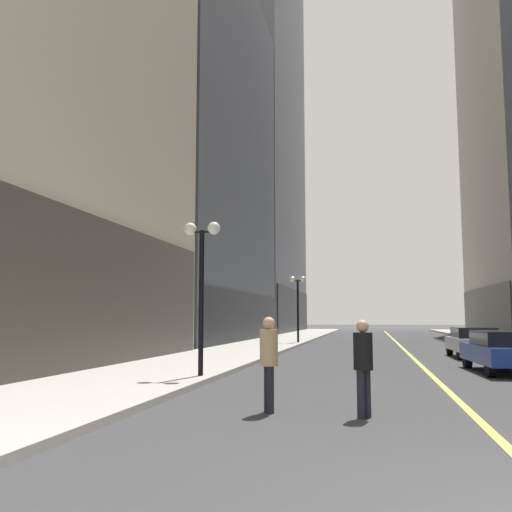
{
  "coord_description": "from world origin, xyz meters",
  "views": [
    {
      "loc": [
        -1.77,
        -5.2,
        1.74
      ],
      "look_at": [
        -7.89,
        24.87,
        5.12
      ],
      "focal_mm": 39.31,
      "sensor_mm": 36.0,
      "label": 1
    }
  ],
  "objects_px": {
    "pedestrian_in_tan_trench": "(269,356)",
    "street_lamp_left_far": "(298,294)",
    "car_blue": "(502,350)",
    "street_lamp_left_near": "(202,263)",
    "car_silver": "(473,341)",
    "pedestrian_in_black_coat": "(363,360)"
  },
  "relations": [
    {
      "from": "pedestrian_in_black_coat",
      "to": "car_silver",
      "type": "bearing_deg",
      "value": 74.1
    },
    {
      "from": "car_blue",
      "to": "pedestrian_in_tan_trench",
      "type": "xyz_separation_m",
      "value": [
        -5.94,
        -8.75,
        0.31
      ]
    },
    {
      "from": "car_blue",
      "to": "pedestrian_in_tan_trench",
      "type": "distance_m",
      "value": 10.58
    },
    {
      "from": "street_lamp_left_near",
      "to": "car_blue",
      "type": "bearing_deg",
      "value": 25.01
    },
    {
      "from": "car_silver",
      "to": "street_lamp_left_far",
      "type": "xyz_separation_m",
      "value": [
        -9.0,
        10.46,
        2.54
      ]
    },
    {
      "from": "pedestrian_in_tan_trench",
      "to": "street_lamp_left_far",
      "type": "relative_size",
      "value": 0.4
    },
    {
      "from": "pedestrian_in_tan_trench",
      "to": "street_lamp_left_far",
      "type": "bearing_deg",
      "value": 96.03
    },
    {
      "from": "pedestrian_in_tan_trench",
      "to": "street_lamp_left_near",
      "type": "relative_size",
      "value": 0.4
    },
    {
      "from": "pedestrian_in_black_coat",
      "to": "pedestrian_in_tan_trench",
      "type": "bearing_deg",
      "value": 173.49
    },
    {
      "from": "pedestrian_in_tan_trench",
      "to": "street_lamp_left_far",
      "type": "distance_m",
      "value": 26.36
    },
    {
      "from": "pedestrian_in_tan_trench",
      "to": "car_blue",
      "type": "bearing_deg",
      "value": 55.82
    },
    {
      "from": "car_blue",
      "to": "street_lamp_left_near",
      "type": "relative_size",
      "value": 1.0
    },
    {
      "from": "pedestrian_in_black_coat",
      "to": "street_lamp_left_far",
      "type": "distance_m",
      "value": 26.79
    },
    {
      "from": "car_blue",
      "to": "street_lamp_left_near",
      "type": "height_order",
      "value": "street_lamp_left_near"
    },
    {
      "from": "street_lamp_left_far",
      "to": "street_lamp_left_near",
      "type": "bearing_deg",
      "value": -90.0
    },
    {
      "from": "pedestrian_in_black_coat",
      "to": "pedestrian_in_tan_trench",
      "type": "xyz_separation_m",
      "value": [
        -1.73,
        0.2,
        0.03
      ]
    },
    {
      "from": "car_silver",
      "to": "street_lamp_left_near",
      "type": "relative_size",
      "value": 0.91
    },
    {
      "from": "car_silver",
      "to": "street_lamp_left_near",
      "type": "xyz_separation_m",
      "value": [
        -9.0,
        -10.97,
        2.54
      ]
    },
    {
      "from": "car_silver",
      "to": "pedestrian_in_black_coat",
      "type": "relative_size",
      "value": 2.37
    },
    {
      "from": "car_blue",
      "to": "street_lamp_left_far",
      "type": "height_order",
      "value": "street_lamp_left_far"
    },
    {
      "from": "street_lamp_left_far",
      "to": "pedestrian_in_tan_trench",
      "type": "bearing_deg",
      "value": -83.97
    },
    {
      "from": "car_blue",
      "to": "street_lamp_left_near",
      "type": "bearing_deg",
      "value": -154.99
    }
  ]
}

